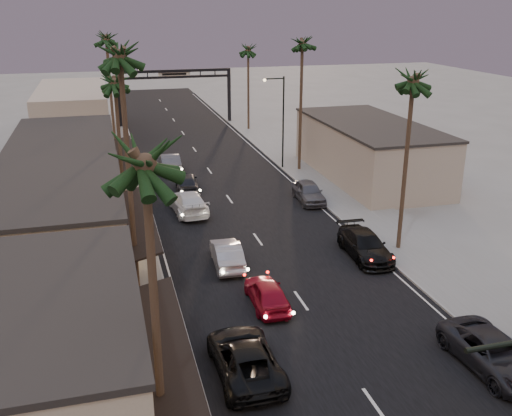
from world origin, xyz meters
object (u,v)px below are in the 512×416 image
oncoming_red (267,293)px  oncoming_pickup (245,358)px  palm_la (144,150)px  palm_ld (106,35)px  palm_ra (414,74)px  curbside_black (365,245)px  oncoming_silver (227,254)px  palm_far (105,35)px  streetlight_left (127,100)px  palm_lc (114,76)px  curbside_near (494,353)px  streetlight_right (281,115)px  palm_rb (303,39)px  arch (175,83)px  palm_lb (119,48)px  palm_rc (248,46)px

oncoming_red → oncoming_pickup: bearing=65.5°
palm_la → palm_ld: palm_ld is taller
palm_ra → curbside_black: palm_ra is taller
oncoming_red → oncoming_silver: oncoming_silver is taller
oncoming_silver → palm_far: bearing=-80.7°
palm_la → oncoming_silver: 19.64m
streetlight_left → palm_lc: (-1.68, -22.00, 5.14)m
oncoming_silver → curbside_near: curbside_near is taller
palm_ra → streetlight_right: bearing=94.6°
oncoming_red → palm_rb: bearing=-112.0°
palm_lc → oncoming_pickup: bearing=-79.8°
oncoming_red → curbside_near: bearing=136.2°
palm_la → arch: bearing=82.0°
palm_ld → curbside_black: (14.48, -31.56, -11.61)m
palm_far → oncoming_red: size_ratio=3.00×
palm_ra → oncoming_red: 15.84m
streetlight_right → streetlight_left: bearing=136.8°
arch → palm_ld: palm_ld is taller
streetlight_right → palm_la: 39.68m
oncoming_silver → oncoming_red: bearing=103.9°
arch → oncoming_silver: 45.85m
palm_lb → palm_rb: size_ratio=1.07×
palm_far → oncoming_red: (6.34, -59.01, -10.69)m
palm_lc → oncoming_silver: 16.07m
palm_la → palm_lb: (-0.00, 13.00, 1.94)m
curbside_near → curbside_black: 12.51m
palm_ld → oncoming_silver: (5.64, -30.51, -11.64)m
palm_ld → oncoming_red: bearing=-79.5°
palm_ld → curbside_near: (14.80, -44.07, -11.63)m
oncoming_pickup → palm_rc: bearing=-105.1°
palm_ra → curbside_near: palm_ra is taller
palm_rc → oncoming_pickup: size_ratio=2.14×
arch → oncoming_silver: arch is taller
palm_lb → palm_rc: size_ratio=1.25×
palm_la → palm_ld: (-0.00, 46.00, 0.97)m
palm_lc → palm_rc: bearing=58.4°
palm_ld → curbside_near: size_ratio=2.51×
streetlight_left → oncoming_silver: streetlight_left is taller
palm_lc → curbside_near: (14.80, -25.07, -9.68)m
palm_ra → oncoming_silver: size_ratio=2.81×
streetlight_right → palm_ld: size_ratio=0.63×
palm_rc → streetlight_left: bearing=-158.9°
oncoming_silver → arch: bearing=-90.1°
palm_lc → oncoming_red: bearing=-68.7°
palm_lc → palm_ld: (0.00, 19.00, 1.95)m
palm_ld → curbside_near: 47.92m
streetlight_right → palm_la: palm_la is taller
streetlight_right → oncoming_pickup: size_ratio=1.58×
streetlight_left → palm_lb: 36.93m
streetlight_left → oncoming_red: (4.96, -39.01, -4.58)m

